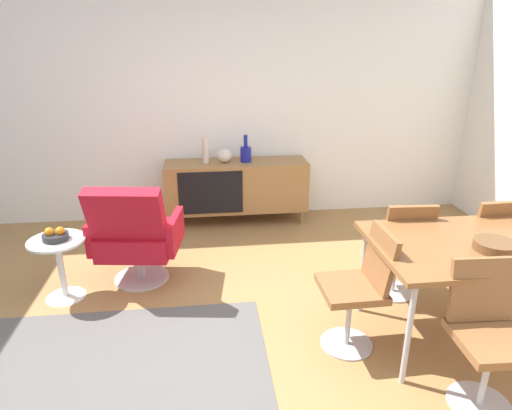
{
  "coord_description": "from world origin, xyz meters",
  "views": [
    {
      "loc": [
        -0.03,
        -2.45,
        1.99
      ],
      "look_at": [
        0.32,
        0.53,
        0.86
      ],
      "focal_mm": 30.62,
      "sensor_mm": 36.0,
      "label": 1
    }
  ],
  "objects_px": {
    "vase_cobalt": "(225,156)",
    "dining_table": "(491,247)",
    "sideboard": "(236,186)",
    "dining_chair_back_left": "(401,245)",
    "dining_chair_front_left": "(488,331)",
    "vase_sculptural_dark": "(246,153)",
    "dining_chair_back_right": "(484,240)",
    "side_table_round": "(60,262)",
    "vase_ceramic_small": "(206,150)",
    "dining_chair_near_window": "(360,285)",
    "lounge_chair_red": "(135,234)",
    "wooden_bowl_on_table": "(495,246)",
    "fruit_bowl": "(55,235)"
  },
  "relations": [
    {
      "from": "vase_cobalt",
      "to": "dining_chair_back_right",
      "type": "xyz_separation_m",
      "value": [
        2.01,
        -1.77,
        -0.33
      ]
    },
    {
      "from": "vase_sculptural_dark",
      "to": "dining_table",
      "type": "xyz_separation_m",
      "value": [
        1.42,
        -2.33,
        -0.12
      ]
    },
    {
      "from": "dining_chair_near_window",
      "to": "lounge_chair_red",
      "type": "xyz_separation_m",
      "value": [
        -1.6,
        1.03,
        -0.0
      ]
    },
    {
      "from": "sideboard",
      "to": "dining_table",
      "type": "xyz_separation_m",
      "value": [
        1.53,
        -2.32,
        0.26
      ]
    },
    {
      "from": "dining_table",
      "to": "dining_chair_near_window",
      "type": "height_order",
      "value": "dining_chair_near_window"
    },
    {
      "from": "dining_table",
      "to": "side_table_round",
      "type": "distance_m",
      "value": 3.22
    },
    {
      "from": "vase_sculptural_dark",
      "to": "dining_chair_back_right",
      "type": "relative_size",
      "value": 0.35
    },
    {
      "from": "sideboard",
      "to": "vase_sculptural_dark",
      "type": "bearing_deg",
      "value": 0.98
    },
    {
      "from": "vase_cobalt",
      "to": "wooden_bowl_on_table",
      "type": "relative_size",
      "value": 0.63
    },
    {
      "from": "fruit_bowl",
      "to": "vase_cobalt",
      "type": "bearing_deg",
      "value": 45.79
    },
    {
      "from": "vase_cobalt",
      "to": "vase_sculptural_dark",
      "type": "bearing_deg",
      "value": 0.0
    },
    {
      "from": "vase_sculptural_dark",
      "to": "dining_chair_front_left",
      "type": "distance_m",
      "value": 3.1
    },
    {
      "from": "dining_chair_front_left",
      "to": "dining_chair_back_left",
      "type": "xyz_separation_m",
      "value": [
        -0.01,
        1.12,
        0.0
      ]
    },
    {
      "from": "vase_ceramic_small",
      "to": "wooden_bowl_on_table",
      "type": "relative_size",
      "value": 1.08
    },
    {
      "from": "vase_sculptural_dark",
      "to": "lounge_chair_red",
      "type": "distance_m",
      "value": 1.71
    },
    {
      "from": "vase_ceramic_small",
      "to": "dining_chair_back_right",
      "type": "bearing_deg",
      "value": -38.52
    },
    {
      "from": "wooden_bowl_on_table",
      "to": "side_table_round",
      "type": "distance_m",
      "value": 3.2
    },
    {
      "from": "dining_chair_back_right",
      "to": "dining_chair_near_window",
      "type": "bearing_deg",
      "value": -155.79
    },
    {
      "from": "sideboard",
      "to": "side_table_round",
      "type": "distance_m",
      "value": 2.12
    },
    {
      "from": "wooden_bowl_on_table",
      "to": "dining_chair_back_left",
      "type": "distance_m",
      "value": 0.79
    },
    {
      "from": "sideboard",
      "to": "dining_chair_back_left",
      "type": "relative_size",
      "value": 1.87
    },
    {
      "from": "vase_cobalt",
      "to": "dining_table",
      "type": "distance_m",
      "value": 2.86
    },
    {
      "from": "vase_sculptural_dark",
      "to": "fruit_bowl",
      "type": "relative_size",
      "value": 1.51
    },
    {
      "from": "dining_chair_back_left",
      "to": "lounge_chair_red",
      "type": "height_order",
      "value": "lounge_chair_red"
    },
    {
      "from": "dining_chair_back_right",
      "to": "dining_chair_near_window",
      "type": "xyz_separation_m",
      "value": [
        -1.24,
        -0.56,
        0.0
      ]
    },
    {
      "from": "vase_cobalt",
      "to": "dining_table",
      "type": "bearing_deg",
      "value": -54.47
    },
    {
      "from": "vase_ceramic_small",
      "to": "dining_table",
      "type": "xyz_separation_m",
      "value": [
        1.87,
        -2.33,
        -0.16
      ]
    },
    {
      "from": "dining_chair_front_left",
      "to": "lounge_chair_red",
      "type": "xyz_separation_m",
      "value": [
        -2.15,
        1.59,
        -0.0
      ]
    },
    {
      "from": "sideboard",
      "to": "dining_chair_near_window",
      "type": "bearing_deg",
      "value": -74.47
    },
    {
      "from": "vase_sculptural_dark",
      "to": "side_table_round",
      "type": "height_order",
      "value": "vase_sculptural_dark"
    },
    {
      "from": "sideboard",
      "to": "wooden_bowl_on_table",
      "type": "relative_size",
      "value": 6.15
    },
    {
      "from": "fruit_bowl",
      "to": "side_table_round",
      "type": "bearing_deg",
      "value": 94.23
    },
    {
      "from": "dining_chair_front_left",
      "to": "side_table_round",
      "type": "bearing_deg",
      "value": 152.33
    },
    {
      "from": "vase_ceramic_small",
      "to": "dining_chair_back_left",
      "type": "xyz_separation_m",
      "value": [
        1.51,
        -1.77,
        -0.39
      ]
    },
    {
      "from": "vase_ceramic_small",
      "to": "dining_chair_near_window",
      "type": "xyz_separation_m",
      "value": [
        0.98,
        -2.32,
        -0.39
      ]
    },
    {
      "from": "side_table_round",
      "to": "dining_table",
      "type": "bearing_deg",
      "value": -15.83
    },
    {
      "from": "dining_chair_back_left",
      "to": "fruit_bowl",
      "type": "distance_m",
      "value": 2.74
    },
    {
      "from": "sideboard",
      "to": "dining_chair_back_right",
      "type": "bearing_deg",
      "value": -43.1
    },
    {
      "from": "vase_cobalt",
      "to": "lounge_chair_red",
      "type": "bearing_deg",
      "value": -122.81
    },
    {
      "from": "lounge_chair_red",
      "to": "side_table_round",
      "type": "height_order",
      "value": "lounge_chair_red"
    },
    {
      "from": "vase_cobalt",
      "to": "side_table_round",
      "type": "relative_size",
      "value": 0.32
    },
    {
      "from": "sideboard",
      "to": "fruit_bowl",
      "type": "bearing_deg",
      "value": -136.69
    },
    {
      "from": "vase_sculptural_dark",
      "to": "dining_chair_front_left",
      "type": "xyz_separation_m",
      "value": [
        1.08,
        -2.88,
        -0.35
      ]
    },
    {
      "from": "vase_sculptural_dark",
      "to": "vase_ceramic_small",
      "type": "relative_size",
      "value": 1.07
    },
    {
      "from": "sideboard",
      "to": "vase_cobalt",
      "type": "height_order",
      "value": "vase_cobalt"
    },
    {
      "from": "dining_chair_front_left",
      "to": "dining_chair_back_right",
      "type": "height_order",
      "value": "same"
    },
    {
      "from": "sideboard",
      "to": "vase_cobalt",
      "type": "bearing_deg",
      "value": 179.15
    },
    {
      "from": "lounge_chair_red",
      "to": "dining_table",
      "type": "bearing_deg",
      "value": -22.52
    },
    {
      "from": "dining_chair_back_left",
      "to": "fruit_bowl",
      "type": "height_order",
      "value": "dining_chair_back_left"
    },
    {
      "from": "dining_table",
      "to": "dining_chair_front_left",
      "type": "xyz_separation_m",
      "value": [
        -0.35,
        -0.56,
        -0.23
      ]
    }
  ]
}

